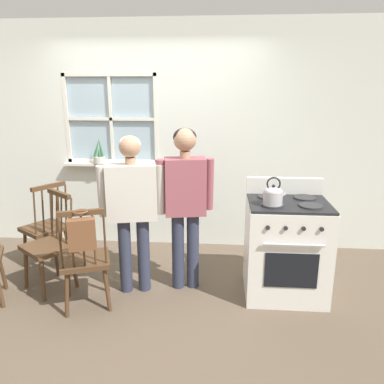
{
  "coord_description": "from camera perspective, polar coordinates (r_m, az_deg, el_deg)",
  "views": [
    {
      "loc": [
        0.75,
        -3.09,
        1.92
      ],
      "look_at": [
        0.49,
        0.24,
        1.0
      ],
      "focal_mm": 35.0,
      "sensor_mm": 36.0,
      "label": 1
    }
  ],
  "objects": [
    {
      "name": "ground_plane",
      "position": [
        3.72,
        -8.18,
        -15.9
      ],
      "size": [
        16.0,
        16.0,
        0.0
      ],
      "primitive_type": "plane",
      "color": "brown"
    },
    {
      "name": "wall_back",
      "position": [
        4.58,
        -4.68,
        8.04
      ],
      "size": [
        6.4,
        0.16,
        2.7
      ],
      "color": "silver",
      "rests_on": "ground_plane"
    },
    {
      "name": "chair_by_window",
      "position": [
        3.53,
        -15.96,
        -10.07
      ],
      "size": [
        0.53,
        0.52,
        0.96
      ],
      "rotation": [
        0.0,
        0.0,
        -2.8
      ],
      "color": "#4C331E",
      "rests_on": "ground_plane"
    },
    {
      "name": "chair_near_wall",
      "position": [
        4.44,
        -21.38,
        -5.17
      ],
      "size": [
        0.57,
        0.57,
        0.96
      ],
      "rotation": [
        0.0,
        0.0,
        -2.18
      ],
      "color": "#4C331E",
      "rests_on": "ground_plane"
    },
    {
      "name": "chair_near_stove",
      "position": [
        3.95,
        -20.85,
        -7.69
      ],
      "size": [
        0.58,
        0.57,
        0.96
      ],
      "rotation": [
        0.0,
        0.0,
        -0.65
      ],
      "color": "#4C331E",
      "rests_on": "ground_plane"
    },
    {
      "name": "person_elderly_left",
      "position": [
        3.52,
        -9.12,
        -1.27
      ],
      "size": [
        0.62,
        0.3,
        1.52
      ],
      "rotation": [
        0.0,
        0.0,
        0.2
      ],
      "color": "#2D3347",
      "rests_on": "ground_plane"
    },
    {
      "name": "person_teen_center",
      "position": [
        3.53,
        -1.05,
        -0.31
      ],
      "size": [
        0.54,
        0.28,
        1.58
      ],
      "rotation": [
        0.0,
        0.0,
        0.18
      ],
      "color": "#2D3347",
      "rests_on": "ground_plane"
    },
    {
      "name": "stove",
      "position": [
        3.69,
        14.08,
        -8.17
      ],
      "size": [
        0.74,
        0.68,
        1.08
      ],
      "color": "white",
      "rests_on": "ground_plane"
    },
    {
      "name": "kettle",
      "position": [
        3.36,
        12.25,
        -0.42
      ],
      "size": [
        0.21,
        0.17,
        0.25
      ],
      "color": "#B7B7BC",
      "rests_on": "stove"
    },
    {
      "name": "potted_plant",
      "position": [
        4.71,
        -13.95,
        5.31
      ],
      "size": [
        0.14,
        0.14,
        0.32
      ],
      "color": "beige",
      "rests_on": "wall_back"
    },
    {
      "name": "handbag",
      "position": [
        3.17,
        -16.44,
        -6.08
      ],
      "size": [
        0.24,
        0.23,
        0.31
      ],
      "color": "brown",
      "rests_on": "chair_by_window"
    }
  ]
}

